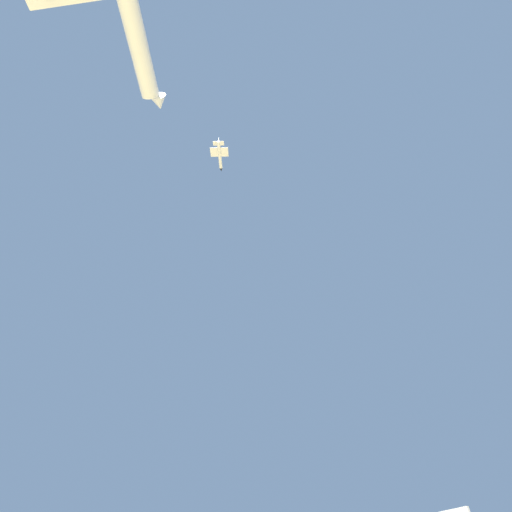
% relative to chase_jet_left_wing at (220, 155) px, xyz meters
% --- Properties ---
extents(chase_jet_left_wing, '(11.77, 13.72, 4.00)m').
position_rel_chase_jet_left_wing_xyz_m(chase_jet_left_wing, '(0.00, 0.00, 0.00)').
color(chase_jet_left_wing, silver).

